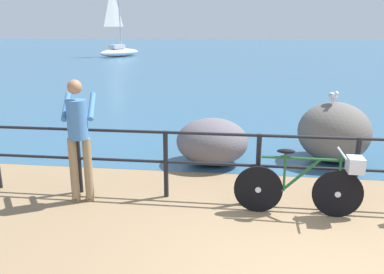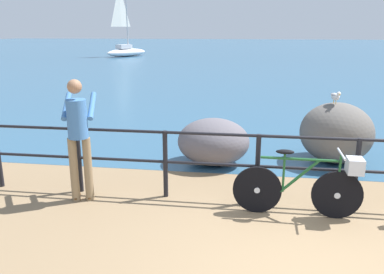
{
  "view_description": "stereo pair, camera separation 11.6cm",
  "coord_description": "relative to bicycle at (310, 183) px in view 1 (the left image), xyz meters",
  "views": [
    {
      "loc": [
        -0.94,
        -3.52,
        2.45
      ],
      "look_at": [
        -1.68,
        2.26,
        0.83
      ],
      "focal_mm": 36.71,
      "sensor_mm": 36.0,
      "label": 1
    },
    {
      "loc": [
        -0.83,
        -3.5,
        2.45
      ],
      "look_at": [
        -1.68,
        2.26,
        0.83
      ],
      "focal_mm": 36.71,
      "sensor_mm": 36.0,
      "label": 2
    }
  ],
  "objects": [
    {
      "name": "sailboat",
      "position": [
        -11.97,
        29.87,
        0.24
      ],
      "size": [
        3.35,
        4.45,
        6.16
      ],
      "rotation": [
        0.0,
        0.0,
        1.04
      ],
      "color": "white",
      "rests_on": "sea_surface"
    },
    {
      "name": "breakwater_boulder_main",
      "position": [
        0.82,
        2.4,
        0.1
      ],
      "size": [
        1.34,
        1.36,
        1.13
      ],
      "color": "#605B56",
      "rests_on": "ground"
    },
    {
      "name": "person_at_railing",
      "position": [
        -3.2,
        0.07,
        0.53
      ],
      "size": [
        0.55,
        0.67,
        1.78
      ],
      "rotation": [
        0.0,
        0.0,
        1.82
      ],
      "color": "#8C7251",
      "rests_on": "ground_plane"
    },
    {
      "name": "sea_surface",
      "position": [
        0.0,
        46.43,
        -0.46
      ],
      "size": [
        120.0,
        90.0,
        0.01
      ],
      "primitive_type": "cube",
      "color": "#2D5675",
      "rests_on": "ground_plane"
    },
    {
      "name": "seagull",
      "position": [
        0.72,
        2.34,
        0.8
      ],
      "size": [
        0.18,
        0.34,
        0.23
      ],
      "rotation": [
        0.0,
        0.0,
        4.97
      ],
      "color": "gold",
      "rests_on": "breakwater_boulder_main"
    },
    {
      "name": "bicycle",
      "position": [
        0.0,
        0.0,
        0.0
      ],
      "size": [
        1.7,
        0.48,
        0.92
      ],
      "rotation": [
        0.0,
        0.0,
        -0.02
      ],
      "color": "black",
      "rests_on": "ground_plane"
    },
    {
      "name": "ground_plane",
      "position": [
        0.0,
        18.5,
        -0.51
      ],
      "size": [
        120.0,
        120.0,
        0.1
      ],
      "primitive_type": "cube",
      "color": "#846B4C"
    },
    {
      "name": "promenade_railing",
      "position": [
        0.0,
        0.35,
        0.17
      ],
      "size": [
        9.48,
        0.07,
        1.02
      ],
      "color": "black",
      "rests_on": "ground_plane"
    },
    {
      "name": "breakwater_boulder_left",
      "position": [
        -1.45,
        1.94,
        -0.04
      ],
      "size": [
        1.33,
        1.2,
        0.86
      ],
      "color": "#5F5A61",
      "rests_on": "ground"
    }
  ]
}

